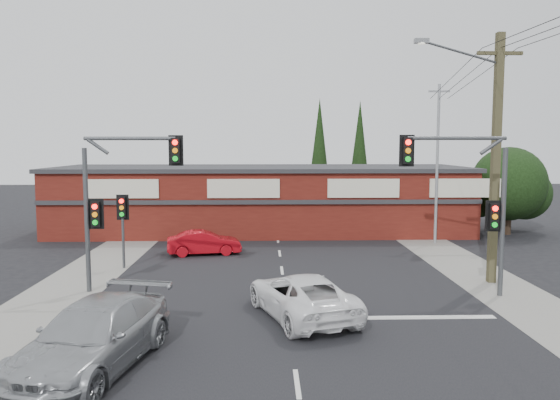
{
  "coord_description": "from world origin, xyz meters",
  "views": [
    {
      "loc": [
        -0.74,
        -18.64,
        5.59
      ],
      "look_at": [
        -0.15,
        3.0,
        3.42
      ],
      "focal_mm": 35.0,
      "sensor_mm": 36.0,
      "label": 1
    }
  ],
  "objects_px": {
    "silver_suv": "(93,337)",
    "red_sedan": "(204,243)",
    "white_suv": "(302,295)",
    "utility_pole": "(493,150)",
    "shop_building": "(261,198)"
  },
  "relations": [
    {
      "from": "silver_suv",
      "to": "red_sedan",
      "type": "relative_size",
      "value": 1.52
    },
    {
      "from": "white_suv",
      "to": "utility_pole",
      "type": "relative_size",
      "value": 0.51
    },
    {
      "from": "silver_suv",
      "to": "utility_pole",
      "type": "bearing_deg",
      "value": 44.26
    },
    {
      "from": "red_sedan",
      "to": "white_suv",
      "type": "bearing_deg",
      "value": -167.51
    },
    {
      "from": "shop_building",
      "to": "utility_pole",
      "type": "height_order",
      "value": "utility_pole"
    },
    {
      "from": "white_suv",
      "to": "red_sedan",
      "type": "distance_m",
      "value": 11.22
    },
    {
      "from": "white_suv",
      "to": "red_sedan",
      "type": "height_order",
      "value": "white_suv"
    },
    {
      "from": "red_sedan",
      "to": "utility_pole",
      "type": "height_order",
      "value": "utility_pole"
    },
    {
      "from": "shop_building",
      "to": "red_sedan",
      "type": "bearing_deg",
      "value": -110.05
    },
    {
      "from": "silver_suv",
      "to": "shop_building",
      "type": "height_order",
      "value": "shop_building"
    },
    {
      "from": "shop_building",
      "to": "utility_pole",
      "type": "distance_m",
      "value": 17.15
    },
    {
      "from": "white_suv",
      "to": "shop_building",
      "type": "bearing_deg",
      "value": -104.11
    },
    {
      "from": "shop_building",
      "to": "silver_suv",
      "type": "bearing_deg",
      "value": -100.32
    },
    {
      "from": "shop_building",
      "to": "white_suv",
      "type": "bearing_deg",
      "value": -85.52
    },
    {
      "from": "utility_pole",
      "to": "white_suv",
      "type": "bearing_deg",
      "value": -151.71
    }
  ]
}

